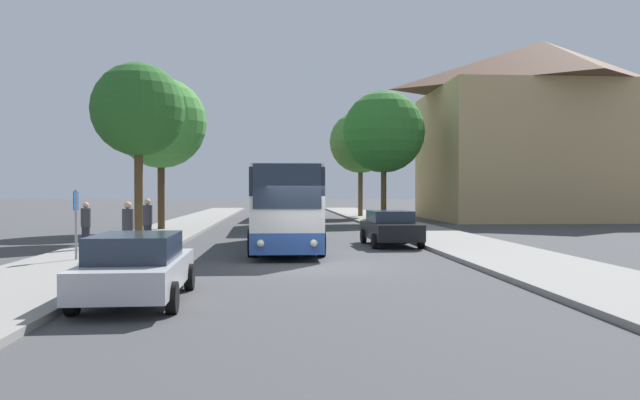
# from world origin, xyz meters

# --- Properties ---
(ground_plane) EXTENTS (300.00, 300.00, 0.00)m
(ground_plane) POSITION_xyz_m (0.00, 0.00, 0.00)
(ground_plane) COLOR #424244
(ground_plane) RESTS_ON ground
(sidewalk_left) EXTENTS (4.00, 120.00, 0.15)m
(sidewalk_left) POSITION_xyz_m (-7.00, 0.00, 0.07)
(sidewalk_left) COLOR gray
(sidewalk_left) RESTS_ON ground_plane
(sidewalk_right) EXTENTS (4.00, 120.00, 0.15)m
(sidewalk_right) POSITION_xyz_m (7.00, 0.00, 0.07)
(sidewalk_right) COLOR gray
(sidewalk_right) RESTS_ON ground_plane
(building_right_background) EXTENTS (17.72, 13.44, 14.36)m
(building_right_background) POSITION_xyz_m (20.40, 29.76, 7.18)
(building_right_background) COLOR tan
(building_right_background) RESTS_ON ground_plane
(bus_front) EXTENTS (2.79, 10.63, 3.23)m
(bus_front) POSITION_xyz_m (-0.55, 6.15, 1.73)
(bus_front) COLOR #2D519E
(bus_front) RESTS_ON ground_plane
(bus_middle) EXTENTS (2.98, 10.39, 3.44)m
(bus_middle) POSITION_xyz_m (-0.32, 19.66, 1.84)
(bus_middle) COLOR silver
(bus_middle) RESTS_ON ground_plane
(bus_rear) EXTENTS (2.96, 10.49, 3.34)m
(bus_rear) POSITION_xyz_m (-0.39, 32.58, 1.78)
(bus_rear) COLOR gray
(bus_rear) RESTS_ON ground_plane
(parked_car_left_curb) EXTENTS (2.13, 4.66, 1.44)m
(parked_car_left_curb) POSITION_xyz_m (-3.87, -5.68, 0.75)
(parked_car_left_curb) COLOR #B7B7BC
(parked_car_left_curb) RESTS_ON ground_plane
(parked_car_right_near) EXTENTS (2.21, 4.30, 1.48)m
(parked_car_right_near) POSITION_xyz_m (3.90, 7.16, 0.78)
(parked_car_right_near) COLOR black
(parked_car_right_near) RESTS_ON ground_plane
(bus_stop_sign) EXTENTS (0.08, 0.45, 2.22)m
(bus_stop_sign) POSITION_xyz_m (-7.31, 1.29, 1.54)
(bus_stop_sign) COLOR gray
(bus_stop_sign) RESTS_ON sidewalk_left
(pedestrian_waiting_near) EXTENTS (0.36, 0.36, 1.84)m
(pedestrian_waiting_near) POSITION_xyz_m (-5.75, 1.55, 1.08)
(pedestrian_waiting_near) COLOR #23232D
(pedestrian_waiting_near) RESTS_ON sidewalk_left
(pedestrian_waiting_far) EXTENTS (0.36, 0.36, 1.76)m
(pedestrian_waiting_far) POSITION_xyz_m (-8.08, 4.89, 1.04)
(pedestrian_waiting_far) COLOR #23232D
(pedestrian_waiting_far) RESTS_ON sidewalk_left
(pedestrian_walking_back) EXTENTS (0.36, 0.36, 1.89)m
(pedestrian_walking_back) POSITION_xyz_m (-5.80, 4.90, 1.11)
(pedestrian_walking_back) COLOR #23232D
(pedestrian_walking_back) RESTS_ON sidewalk_left
(tree_left_near) EXTENTS (5.17, 5.17, 8.64)m
(tree_left_near) POSITION_xyz_m (-7.51, 17.06, 6.19)
(tree_left_near) COLOR #47331E
(tree_left_near) RESTS_ON sidewalk_left
(tree_left_far) EXTENTS (4.37, 4.37, 8.20)m
(tree_left_far) POSITION_xyz_m (-7.43, 10.85, 6.13)
(tree_left_far) COLOR #513D23
(tree_left_far) RESTS_ON sidewalk_left
(tree_right_near) EXTENTS (5.35, 5.35, 9.05)m
(tree_right_near) POSITION_xyz_m (6.28, 34.40, 6.51)
(tree_right_near) COLOR brown
(tree_right_near) RESTS_ON sidewalk_right
(tree_right_mid) EXTENTS (5.91, 5.91, 9.39)m
(tree_right_mid) POSITION_xyz_m (6.79, 25.62, 6.57)
(tree_right_mid) COLOR #513D23
(tree_right_mid) RESTS_ON sidewalk_right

